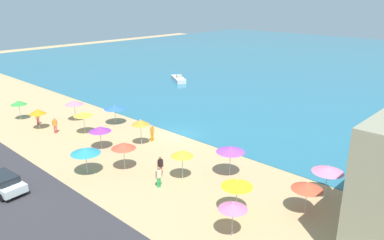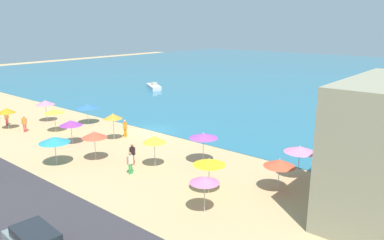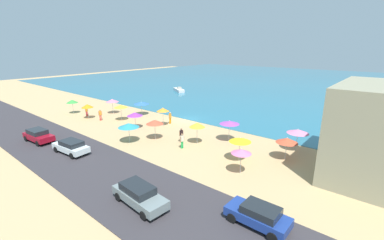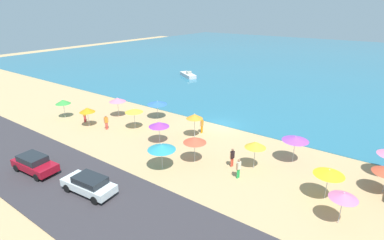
% 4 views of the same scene
% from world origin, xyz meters
% --- Properties ---
extents(ground_plane, '(160.00, 160.00, 0.00)m').
position_xyz_m(ground_plane, '(0.00, 0.00, 0.00)').
color(ground_plane, tan).
extents(sea, '(150.00, 110.00, 0.05)m').
position_xyz_m(sea, '(0.00, 55.00, 0.03)').
color(sea, teal).
rests_on(sea, ground_plane).
extents(coastal_road, '(80.00, 8.00, 0.06)m').
position_xyz_m(coastal_road, '(0.00, -18.00, 0.03)').
color(coastal_road, '#363237').
rests_on(coastal_road, ground_plane).
extents(beach_umbrella_0, '(2.30, 2.30, 2.47)m').
position_xyz_m(beach_umbrella_0, '(17.01, -1.69, 2.19)').
color(beach_umbrella_0, '#B2B2B7').
rests_on(beach_umbrella_0, ground_plane).
extents(beach_umbrella_1, '(2.35, 2.35, 2.57)m').
position_xyz_m(beach_umbrella_1, '(9.81, -3.85, 2.31)').
color(beach_umbrella_1, '#B2B2B7').
rests_on(beach_umbrella_1, ground_plane).
extents(beach_umbrella_2, '(2.08, 2.08, 2.54)m').
position_xyz_m(beach_umbrella_2, '(2.57, -9.09, 2.21)').
color(beach_umbrella_2, '#B2B2B7').
rests_on(beach_umbrella_2, ground_plane).
extents(beach_umbrella_3, '(2.12, 2.12, 2.34)m').
position_xyz_m(beach_umbrella_3, '(-2.79, -7.85, 2.03)').
color(beach_umbrella_3, '#B2B2B7').
rests_on(beach_umbrella_3, ground_plane).
extents(beach_umbrella_4, '(2.14, 2.14, 2.34)m').
position_xyz_m(beach_umbrella_4, '(16.95, -4.71, 2.02)').
color(beach_umbrella_4, '#B2B2B7').
rests_on(beach_umbrella_4, ground_plane).
extents(beach_umbrella_5, '(2.46, 2.46, 2.26)m').
position_xyz_m(beach_umbrella_5, '(-7.83, -2.53, 2.00)').
color(beach_umbrella_5, '#B2B2B7').
rests_on(beach_umbrella_5, ground_plane).
extents(beach_umbrella_6, '(1.79, 1.79, 2.38)m').
position_xyz_m(beach_umbrella_6, '(14.96, -10.28, 2.12)').
color(beach_umbrella_6, '#B2B2B7').
rests_on(beach_umbrella_6, ground_plane).
extents(beach_umbrella_7, '(2.44, 2.44, 2.42)m').
position_xyz_m(beach_umbrella_7, '(1.00, -11.75, 2.11)').
color(beach_umbrella_7, '#B2B2B7').
rests_on(beach_umbrella_7, ground_plane).
extents(beach_umbrella_8, '(2.11, 2.11, 2.55)m').
position_xyz_m(beach_umbrella_8, '(-12.25, -5.08, 2.24)').
color(beach_umbrella_8, '#B2B2B7').
rests_on(beach_umbrella_8, ground_plane).
extents(beach_umbrella_9, '(2.17, 2.17, 2.48)m').
position_xyz_m(beach_umbrella_9, '(13.57, -8.02, 2.22)').
color(beach_umbrella_9, '#B2B2B7').
rests_on(beach_umbrella_9, ground_plane).
extents(beach_umbrella_10, '(1.83, 1.83, 2.63)m').
position_xyz_m(beach_umbrella_10, '(7.41, -6.98, 2.29)').
color(beach_umbrella_10, '#B2B2B7').
rests_on(beach_umbrella_10, ground_plane).
extents(beach_umbrella_11, '(1.79, 1.79, 2.39)m').
position_xyz_m(beach_umbrella_11, '(-12.54, -9.38, 2.04)').
color(beach_umbrella_11, '#B2B2B7').
rests_on(beach_umbrella_11, ground_plane).
extents(beach_umbrella_12, '(1.84, 1.84, 2.45)m').
position_xyz_m(beach_umbrella_12, '(-17.44, -9.36, 2.11)').
color(beach_umbrella_12, '#B2B2B7').
rests_on(beach_umbrella_12, ground_plane).
extents(beach_umbrella_13, '(2.05, 2.05, 2.52)m').
position_xyz_m(beach_umbrella_13, '(-7.56, -6.73, 2.24)').
color(beach_umbrella_13, '#B2B2B7').
rests_on(beach_umbrella_13, ground_plane).
extents(beach_umbrella_14, '(1.78, 1.78, 2.71)m').
position_xyz_m(beach_umbrella_14, '(-0.66, -4.59, 2.39)').
color(beach_umbrella_14, '#B2B2B7').
rests_on(beach_umbrella_14, ground_plane).
extents(bather_0, '(0.24, 0.57, 1.76)m').
position_xyz_m(bather_0, '(-0.66, -3.18, 0.99)').
color(bather_0, orange).
rests_on(bather_0, ground_plane).
extents(bather_1, '(0.29, 0.56, 1.73)m').
position_xyz_m(bather_1, '(5.72, -7.83, 0.97)').
color(bather_1, '#D64632').
rests_on(bather_1, ground_plane).
extents(bather_2, '(0.29, 0.56, 1.76)m').
position_xyz_m(bather_2, '(-10.06, -8.78, 0.99)').
color(bather_2, '#D5453E').
rests_on(bather_2, ground_plane).
extents(bather_3, '(0.29, 0.56, 1.74)m').
position_xyz_m(bather_3, '(7.05, -9.19, 0.98)').
color(bather_3, green).
rests_on(bather_3, ground_plane).
extents(bather_4, '(0.30, 0.56, 1.69)m').
position_xyz_m(bather_4, '(-14.10, -8.79, 0.95)').
color(bather_4, '#DF3C42').
rests_on(bather_4, ground_plane).
extents(parked_car_1, '(4.49, 2.18, 1.40)m').
position_xyz_m(parked_car_1, '(-1.03, -17.73, 0.81)').
color(parked_car_1, silver).
rests_on(parked_car_1, coastal_road).
extents(skiff_nearshore, '(5.24, 3.94, 1.18)m').
position_xyz_m(skiff_nearshore, '(-18.67, 18.46, 0.41)').
color(skiff_nearshore, silver).
rests_on(skiff_nearshore, sea).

